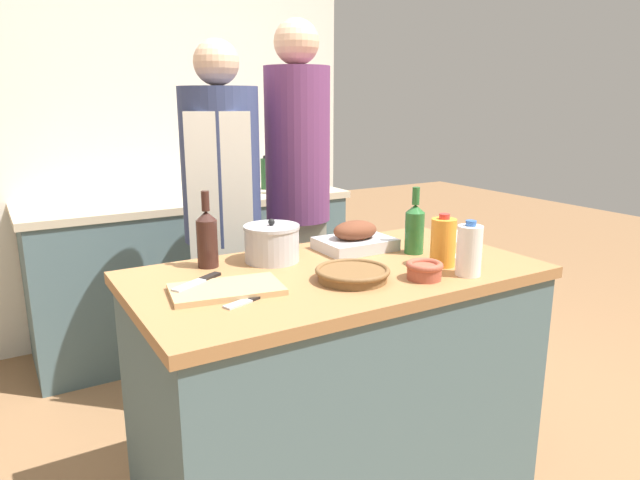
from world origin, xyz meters
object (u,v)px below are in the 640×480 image
Objects in this scene: mixing_bowl at (424,270)px; wicker_basket at (353,274)px; stock_pot at (272,243)px; person_cook_aproned at (223,213)px; roasting_pan at (355,239)px; condiment_bottle_short at (275,177)px; person_cook_guest at (298,190)px; wine_bottle_dark at (415,227)px; condiment_bottle_tall at (265,174)px; cutting_board at (226,289)px; juice_jug at (443,242)px; condiment_bottle_extra at (305,174)px; wine_bottle_green at (207,237)px; milk_jug at (469,250)px; wine_glass_left at (454,234)px; knife_paring at (246,301)px; knife_chef at (199,281)px.

wicker_basket is at bearing 152.75° from mixing_bowl.
stock_pot is 0.61m from person_cook_aproned.
condiment_bottle_short reaches higher than roasting_pan.
wine_bottle_dark is at bearing -66.35° from person_cook_guest.
condiment_bottle_tall is 0.12× the size of person_cook_aproned.
condiment_bottle_tall reaches higher than wicker_basket.
person_cook_guest is (0.44, 0.61, 0.08)m from stock_pot.
juice_jug is at bearing -9.10° from cutting_board.
condiment_bottle_extra is 0.10× the size of person_cook_aproned.
condiment_bottle_extra is (0.56, 1.40, 0.06)m from roasting_pan.
milk_jug is at bearing -36.99° from wine_bottle_green.
condiment_bottle_short is (0.28, 1.26, 0.07)m from roasting_pan.
condiment_bottle_short is (0.02, 1.53, 0.03)m from wine_glass_left.
roasting_pan is 0.35m from stock_pot.
milk_jug is (0.36, -0.15, 0.06)m from wicker_basket.
condiment_bottle_extra reaches higher than milk_jug.
wine_bottle_green is 0.62m from person_cook_aproned.
wicker_basket is 0.14× the size of person_cook_aproned.
wine_bottle_green is 0.41m from knife_paring.
cutting_board is 0.11m from knife_paring.
stock_pot is at bearing -12.60° from wine_bottle_green.
condiment_bottle_extra is at bearing 51.10° from knife_chef.
condiment_bottle_extra reaches higher than wicker_basket.
stock_pot is at bearing 135.11° from milk_jug.
person_cook_aproned is at bearing 114.57° from juice_jug.
condiment_bottle_extra is at bearing 75.70° from wine_bottle_dark.
stock_pot is 1.39m from condiment_bottle_short.
stock_pot reaches higher than mixing_bowl.
stock_pot is 0.43m from knife_paring.
wicker_basket is 1.98× the size of wine_glass_left.
condiment_bottle_short reaches higher than mixing_bowl.
wine_glass_left is (0.83, -0.34, -0.02)m from wine_bottle_green.
person_cook_guest is at bearing 40.09° from wine_bottle_green.
stock_pot is 0.12× the size of person_cook_aproned.
knife_chef reaches higher than cutting_board.
wine_bottle_green reaches higher than condiment_bottle_short.
person_cook_guest is at bearing 44.74° from knife_chef.
knife_paring is at bearing -81.26° from cutting_board.
mixing_bowl is 0.32m from wine_glass_left.
stock_pot reaches higher than wicker_basket.
wicker_basket is at bearing -106.71° from condiment_bottle_tall.
stock_pot is 0.75m from person_cook_guest.
cutting_board reaches higher than knife_paring.
mixing_bowl is at bearing -92.19° from roasting_pan.
knife_chef is at bearing 123.70° from cutting_board.
wicker_basket is at bearing -69.84° from stock_pot.
stock_pot is 1.57m from condiment_bottle_tall.
wine_bottle_green reaches higher than wicker_basket.
wicker_basket is 0.95m from person_cook_aproned.
wine_bottle_green is (-0.22, 0.05, 0.04)m from stock_pot.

